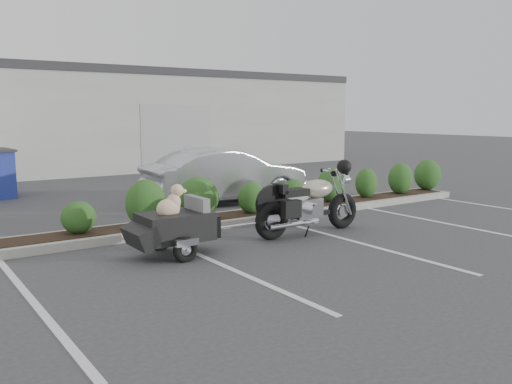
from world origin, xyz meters
TOP-DOWN VIEW (x-y plane):
  - ground at (0.00, 0.00)m, footprint 90.00×90.00m
  - planter_kerb at (1.00, 2.20)m, footprint 12.00×1.00m
  - building at (0.00, 17.00)m, footprint 26.00×10.00m
  - motorcycle at (0.96, 0.42)m, footprint 2.44×0.82m
  - pet_trailer at (-1.83, 0.45)m, footprint 1.93×1.07m
  - sedan at (1.58, 4.43)m, footprint 4.26×1.71m

SIDE VIEW (x-z plane):
  - ground at x=0.00m, z-range 0.00..0.00m
  - planter_kerb at x=1.00m, z-range 0.00..0.15m
  - pet_trailer at x=-1.83m, z-range -0.09..1.07m
  - motorcycle at x=0.96m, z-range -0.14..1.26m
  - sedan at x=1.58m, z-range 0.00..1.38m
  - building at x=0.00m, z-range 0.00..4.00m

